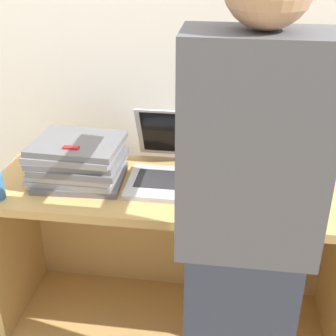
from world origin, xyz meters
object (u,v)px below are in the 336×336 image
Objects in this scene: laptop_stack_right at (268,185)px; person at (245,237)px; laptop_open at (173,166)px; laptop_stack_left at (78,161)px.

person is (-0.09, -0.45, 0.06)m from laptop_stack_right.
person reaches higher than laptop_open.
laptop_open reaches higher than laptop_stack_right.
laptop_open is 1.11× the size of laptop_stack_right.
laptop_stack_left is 1.03× the size of laptop_stack_right.
laptop_stack_left is at bearing 179.78° from laptop_stack_right.
laptop_open reaches higher than laptop_stack_left.
laptop_stack_left reaches higher than laptop_stack_right.
laptop_open is 1.09× the size of laptop_stack_left.
laptop_open is at bearing 10.08° from laptop_stack_left.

